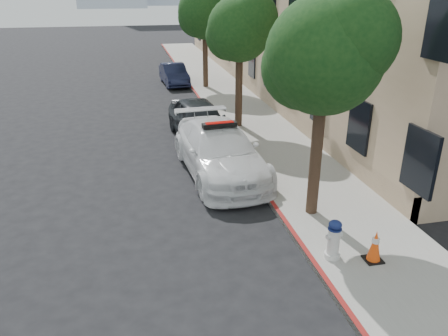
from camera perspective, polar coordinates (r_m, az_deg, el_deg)
name	(u,v)px	position (r m, az deg, el deg)	size (l,w,h in m)	color
ground	(193,194)	(13.04, -4.07, -3.47)	(120.00, 120.00, 0.00)	black
sidewalk	(233,103)	(22.92, 1.13, 8.44)	(3.20, 50.00, 0.15)	gray
curb_strip	(203,105)	(22.62, -2.70, 8.23)	(0.12, 50.00, 0.15)	maroon
tree_near	(326,54)	(10.70, 13.21, 14.24)	(2.92, 2.82, 5.62)	black
tree_mid	(240,28)	(18.22, 2.16, 17.75)	(2.77, 2.64, 5.43)	black
tree_far	(205,11)	(26.01, -2.49, 19.76)	(3.10, 3.00, 5.81)	black
police_car	(220,150)	(14.13, -0.58, 2.30)	(2.65, 5.71, 1.76)	white
parked_car_mid	(199,120)	(17.52, -3.27, 6.27)	(1.85, 4.61, 1.57)	black
parked_car_far	(174,74)	(27.86, -6.55, 12.06)	(1.35, 3.86, 1.27)	#151935
fire_hydrant	(334,240)	(9.99, 14.13, -9.06)	(0.39, 0.36, 0.93)	silver
traffic_cone	(375,246)	(10.18, 19.12, -9.60)	(0.39, 0.39, 0.74)	black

